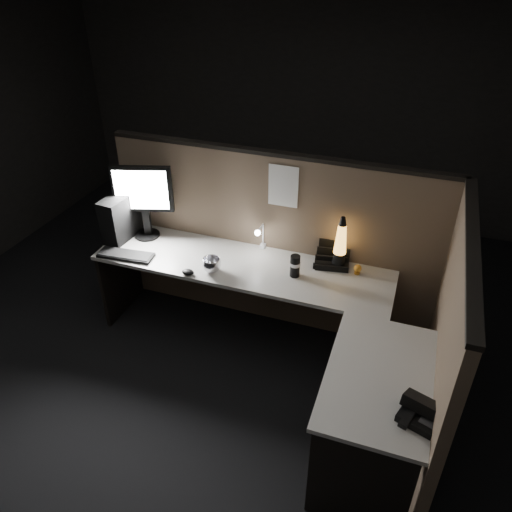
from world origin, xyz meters
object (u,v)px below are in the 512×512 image
(desk_phone, at_px, (421,412))
(lava_lamp, at_px, (340,248))
(monitor, at_px, (143,195))
(keyboard, at_px, (126,255))
(pc_tower, at_px, (120,217))

(desk_phone, bearing_deg, lava_lamp, 138.17)
(monitor, xyz_separation_m, keyboard, (-0.00, -0.35, -0.36))
(monitor, height_order, keyboard, monitor)
(keyboard, bearing_deg, desk_phone, -26.10)
(keyboard, bearing_deg, monitor, 83.98)
(pc_tower, xyz_separation_m, desk_phone, (2.46, -1.09, -0.14))
(lava_lamp, bearing_deg, monitor, -178.31)
(keyboard, distance_m, lava_lamp, 1.65)
(monitor, distance_m, lava_lamp, 1.61)
(lava_lamp, bearing_deg, desk_phone, -61.06)
(pc_tower, distance_m, lava_lamp, 1.78)
(monitor, bearing_deg, pc_tower, -169.72)
(pc_tower, bearing_deg, keyboard, -50.12)
(pc_tower, height_order, keyboard, pc_tower)
(monitor, bearing_deg, keyboard, -107.72)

